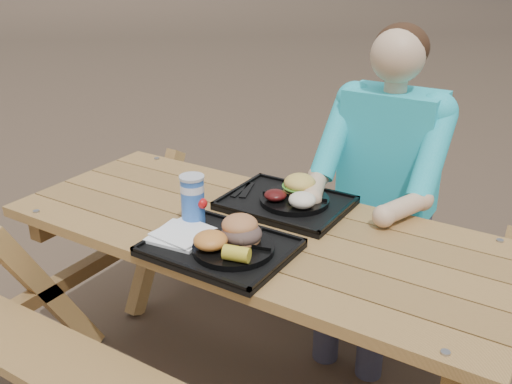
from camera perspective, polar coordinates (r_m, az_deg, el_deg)
The scene contains 17 objects.
picnic_table at distance 2.20m, azimuth 0.00°, elevation -12.15°, with size 1.80×1.49×0.75m, color #999999, non-canonical shape.
tray_near at distance 1.85m, azimuth -3.60°, elevation -5.66°, with size 0.45×0.35×0.02m, color black.
tray_far at distance 2.15m, azimuth 3.03°, elevation -1.21°, with size 0.45×0.35×0.02m, color black.
plate_near at distance 1.80m, azimuth -2.27°, elevation -5.62°, with size 0.26×0.26×0.02m, color black.
plate_far at distance 2.14m, azimuth 3.87°, elevation -0.80°, with size 0.26×0.26×0.02m, color black.
napkin_stack at distance 1.90m, azimuth -7.56°, elevation -4.19°, with size 0.18×0.18×0.02m, color white.
soda_cup at distance 1.96m, azimuth -6.34°, elevation -0.88°, with size 0.08×0.08×0.16m, color #174EB2.
condiment_bbq at distance 1.93m, azimuth -1.33°, elevation -3.40°, with size 0.05×0.05×0.03m, color black.
condiment_mustard at distance 1.89m, azimuth -0.09°, elevation -4.04°, with size 0.05×0.05×0.03m, color gold.
sandwich at distance 1.80m, azimuth -1.46°, elevation -3.08°, with size 0.12×0.12×0.13m, color #BE7543, non-canonical shape.
mac_cheese at distance 1.78m, azimuth -4.58°, elevation -4.84°, with size 0.11×0.11×0.05m, color orange.
corn_cob at distance 1.71m, azimuth -1.96°, elevation -6.19°, with size 0.08×0.08×0.05m, color yellow, non-canonical shape.
cutlery_far at distance 2.24m, azimuth -0.93°, elevation 0.20°, with size 0.03×0.15×0.01m, color black.
burger at distance 2.16m, azimuth 4.41°, elevation 1.31°, with size 0.12×0.12×0.11m, color #E4B950, non-canonical shape.
baked_beans at distance 2.10m, azimuth 1.94°, elevation -0.32°, with size 0.08×0.08×0.04m, color #4B0F0F.
potato_salad at distance 2.05m, azimuth 4.64°, elevation -0.80°, with size 0.10×0.10×0.06m, color white.
diner at distance 2.49m, azimuth 12.68°, elevation -1.25°, with size 0.48×0.84×1.28m, color teal, non-canonical shape.
Camera 1 is at (0.95, -1.52, 1.66)m, focal length 40.00 mm.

